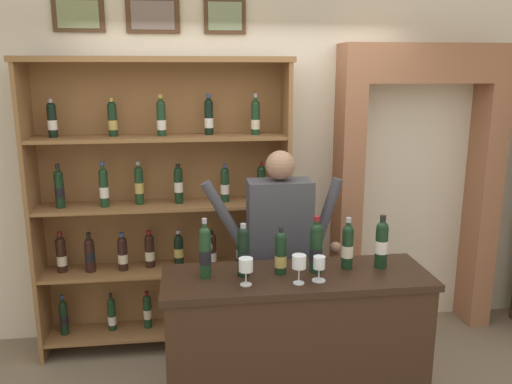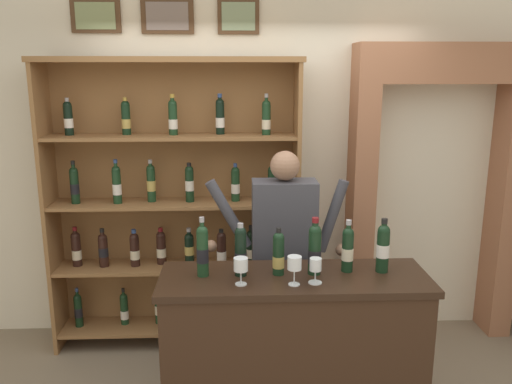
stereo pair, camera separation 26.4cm
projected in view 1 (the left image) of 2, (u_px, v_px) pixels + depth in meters
back_wall at (241, 115)px, 4.19m from camera, size 12.00×0.19×3.58m
wine_shelf at (163, 202)px, 3.96m from camera, size 1.93×0.37×2.24m
archway_doorway at (413, 171)px, 4.34m from camera, size 1.35×0.45×2.35m
tasting_counter at (295, 353)px, 3.12m from camera, size 1.54×0.52×1.01m
shopkeeper at (279, 244)px, 3.50m from camera, size 0.95×0.22×1.65m
tasting_bottle_brunello at (205, 251)px, 2.93m from camera, size 0.07×0.07×0.35m
tasting_bottle_chianti at (243, 251)px, 2.96m from camera, size 0.07×0.07×0.31m
tasting_bottle_grappa at (281, 253)px, 2.99m from camera, size 0.07×0.07×0.28m
tasting_bottle_prosecco at (316, 247)px, 3.01m from camera, size 0.08×0.08×0.34m
tasting_bottle_vin_santo at (348, 246)px, 3.07m from camera, size 0.07×0.07×0.31m
tasting_bottle_super_tuscan at (382, 243)px, 3.08m from camera, size 0.07×0.07×0.32m
wine_glass_spare at (246, 266)px, 2.83m from camera, size 0.08×0.08×0.15m
wine_glass_right at (299, 263)px, 2.85m from camera, size 0.08×0.08×0.16m
wine_glass_center at (319, 264)px, 2.89m from camera, size 0.08×0.08×0.14m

